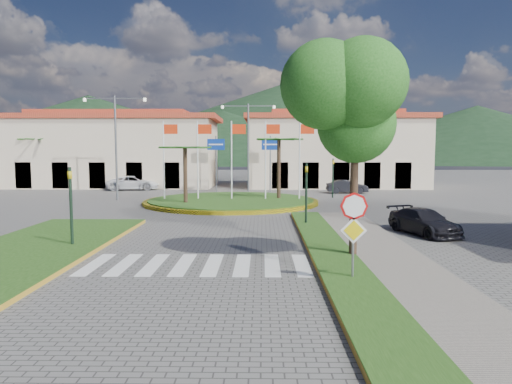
{
  "coord_description": "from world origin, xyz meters",
  "views": [
    {
      "loc": [
        2.27,
        -11.05,
        3.84
      ],
      "look_at": [
        2.0,
        8.0,
        2.1
      ],
      "focal_mm": 32.0,
      "sensor_mm": 36.0,
      "label": 1
    }
  ],
  "objects_px": {
    "car_side_right": "(424,222)",
    "car_dark_b": "(347,187)",
    "roundabout_island": "(231,201)",
    "white_van": "(133,183)",
    "car_dark_a": "(163,182)",
    "deciduous_tree": "(355,112)",
    "stop_sign": "(354,222)"
  },
  "relations": [
    {
      "from": "deciduous_tree",
      "to": "white_van",
      "type": "bearing_deg",
      "value": 119.4
    },
    {
      "from": "stop_sign",
      "to": "deciduous_tree",
      "type": "relative_size",
      "value": 0.39
    },
    {
      "from": "car_dark_a",
      "to": "car_side_right",
      "type": "distance_m",
      "value": 31.28
    },
    {
      "from": "white_van",
      "to": "deciduous_tree",
      "type": "bearing_deg",
      "value": -160.63
    },
    {
      "from": "roundabout_island",
      "to": "white_van",
      "type": "distance_m",
      "value": 15.17
    },
    {
      "from": "roundabout_island",
      "to": "car_dark_b",
      "type": "xyz_separation_m",
      "value": [
        9.9,
        8.0,
        0.43
      ]
    },
    {
      "from": "roundabout_island",
      "to": "car_dark_b",
      "type": "height_order",
      "value": "roundabout_island"
    },
    {
      "from": "deciduous_tree",
      "to": "car_side_right",
      "type": "relative_size",
      "value": 1.69
    },
    {
      "from": "roundabout_island",
      "to": "car_dark_b",
      "type": "bearing_deg",
      "value": 38.93
    },
    {
      "from": "roundabout_island",
      "to": "white_van",
      "type": "bearing_deg",
      "value": 132.96
    },
    {
      "from": "stop_sign",
      "to": "white_van",
      "type": "relative_size",
      "value": 0.54
    },
    {
      "from": "car_side_right",
      "to": "car_dark_a",
      "type": "bearing_deg",
      "value": 106.05
    },
    {
      "from": "car_side_right",
      "to": "car_dark_b",
      "type": "bearing_deg",
      "value": 71.01
    },
    {
      "from": "car_dark_b",
      "to": "deciduous_tree",
      "type": "bearing_deg",
      "value": 168.69
    },
    {
      "from": "white_van",
      "to": "car_side_right",
      "type": "relative_size",
      "value": 1.23
    },
    {
      "from": "stop_sign",
      "to": "car_side_right",
      "type": "xyz_separation_m",
      "value": [
        4.81,
        7.82,
        -1.21
      ]
    },
    {
      "from": "deciduous_tree",
      "to": "car_dark_b",
      "type": "bearing_deg",
      "value": 80.0
    },
    {
      "from": "stop_sign",
      "to": "car_dark_b",
      "type": "bearing_deg",
      "value": 79.87
    },
    {
      "from": "stop_sign",
      "to": "car_dark_b",
      "type": "relative_size",
      "value": 0.73
    },
    {
      "from": "white_van",
      "to": "car_dark_a",
      "type": "height_order",
      "value": "white_van"
    },
    {
      "from": "car_side_right",
      "to": "stop_sign",
      "type": "bearing_deg",
      "value": -140.0
    },
    {
      "from": "roundabout_island",
      "to": "white_van",
      "type": "xyz_separation_m",
      "value": [
        -10.33,
        11.1,
        0.52
      ]
    },
    {
      "from": "roundabout_island",
      "to": "car_dark_a",
      "type": "xyz_separation_m",
      "value": [
        -8.0,
        13.57,
        0.5
      ]
    },
    {
      "from": "car_dark_a",
      "to": "car_side_right",
      "type": "xyz_separation_m",
      "value": [
        17.71,
        -25.79,
        -0.08
      ]
    },
    {
      "from": "car_dark_b",
      "to": "car_side_right",
      "type": "xyz_separation_m",
      "value": [
        -0.2,
        -20.22,
        -0.02
      ]
    },
    {
      "from": "deciduous_tree",
      "to": "white_van",
      "type": "height_order",
      "value": "deciduous_tree"
    },
    {
      "from": "stop_sign",
      "to": "car_dark_b",
      "type": "height_order",
      "value": "stop_sign"
    },
    {
      "from": "car_dark_b",
      "to": "car_side_right",
      "type": "distance_m",
      "value": 20.22
    },
    {
      "from": "car_dark_b",
      "to": "car_dark_a",
      "type": "bearing_deg",
      "value": 71.41
    },
    {
      "from": "white_van",
      "to": "car_dark_b",
      "type": "relative_size",
      "value": 1.36
    },
    {
      "from": "stop_sign",
      "to": "deciduous_tree",
      "type": "distance_m",
      "value": 4.59
    },
    {
      "from": "deciduous_tree",
      "to": "car_dark_a",
      "type": "height_order",
      "value": "deciduous_tree"
    }
  ]
}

